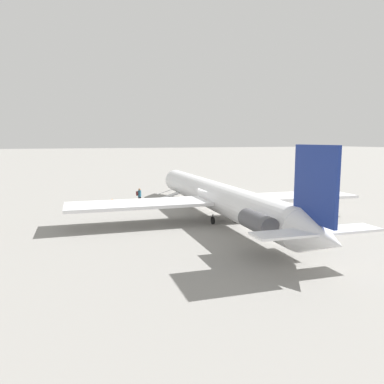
{
  "coord_description": "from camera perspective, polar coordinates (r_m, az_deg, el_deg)",
  "views": [
    {
      "loc": [
        -29.59,
        13.95,
        6.77
      ],
      "look_at": [
        4.1,
        0.47,
        1.74
      ],
      "focal_mm": 35.0,
      "sensor_mm": 36.0,
      "label": 1
    }
  ],
  "objects": [
    {
      "name": "traffic_cone_near_stairs",
      "position": [
        41.74,
        -12.08,
        -1.31
      ],
      "size": [
        0.45,
        0.45,
        0.49
      ],
      "color": "black",
      "rests_on": "ground"
    },
    {
      "name": "passenger",
      "position": [
        39.9,
        -8.04,
        -0.5
      ],
      "size": [
        0.36,
        0.55,
        1.74
      ],
      "rotation": [
        0.0,
        0.0,
        -1.65
      ],
      "color": "#23232D",
      "rests_on": "ground"
    },
    {
      "name": "ground_plane",
      "position": [
        33.41,
        3.38,
        -3.81
      ],
      "size": [
        600.0,
        600.0,
        0.0
      ],
      "primitive_type": "plane",
      "color": "gray"
    },
    {
      "name": "boarding_stairs",
      "position": [
        40.0,
        -5.82,
        -1.36
      ],
      "size": [
        1.32,
        4.08,
        1.65
      ],
      "rotation": [
        0.0,
        0.0,
        -1.65
      ],
      "color": "silver",
      "rests_on": "ground"
    },
    {
      "name": "airplane_main",
      "position": [
        32.18,
        4.0,
        -0.74
      ],
      "size": [
        33.09,
        25.42,
        6.55
      ],
      "rotation": [
        0.0,
        0.0,
        -0.08
      ],
      "color": "white",
      "rests_on": "ground"
    }
  ]
}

